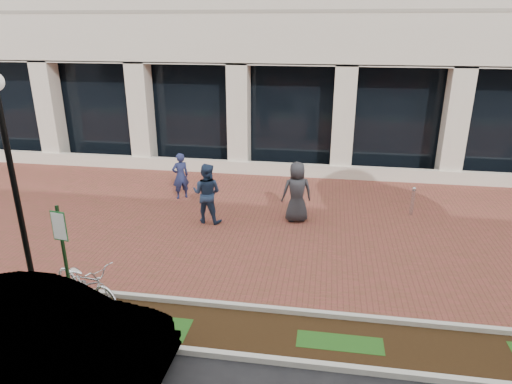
# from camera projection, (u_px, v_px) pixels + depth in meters

# --- Properties ---
(ground) EXTENTS (120.00, 120.00, 0.00)m
(ground) POSITION_uv_depth(u_px,v_px,m) (274.00, 222.00, 13.67)
(ground) COLOR black
(ground) RESTS_ON ground
(brick_plaza) EXTENTS (40.00, 9.00, 0.01)m
(brick_plaza) POSITION_uv_depth(u_px,v_px,m) (274.00, 222.00, 13.67)
(brick_plaza) COLOR brown
(brick_plaza) RESTS_ON ground
(planting_strip) EXTENTS (40.00, 1.50, 0.01)m
(planting_strip) POSITION_uv_depth(u_px,v_px,m) (241.00, 332.00, 8.81)
(planting_strip) COLOR black
(planting_strip) RESTS_ON ground
(curb_plaza_side) EXTENTS (40.00, 0.12, 0.12)m
(curb_plaza_side) POSITION_uv_depth(u_px,v_px,m) (248.00, 307.00, 9.49)
(curb_plaza_side) COLOR beige
(curb_plaza_side) RESTS_ON ground
(curb_street_side) EXTENTS (40.00, 0.12, 0.12)m
(curb_street_side) POSITION_uv_depth(u_px,v_px,m) (233.00, 356.00, 8.10)
(curb_street_side) COLOR beige
(curb_street_side) RESTS_ON ground
(parking_sign) EXTENTS (0.34, 0.07, 2.33)m
(parking_sign) POSITION_uv_depth(u_px,v_px,m) (62.00, 245.00, 9.00)
(parking_sign) COLOR #143719
(parking_sign) RESTS_ON ground
(lamppost) EXTENTS (0.36, 0.36, 4.78)m
(lamppost) POSITION_uv_depth(u_px,v_px,m) (13.00, 180.00, 9.06)
(lamppost) COLOR black
(lamppost) RESTS_ON ground
(locked_bicycle) EXTENTS (2.02, 1.41, 1.01)m
(locked_bicycle) POSITION_uv_depth(u_px,v_px,m) (86.00, 282.00, 9.56)
(locked_bicycle) COLOR silver
(locked_bicycle) RESTS_ON ground
(pedestrian_left) EXTENTS (0.69, 0.65, 1.58)m
(pedestrian_left) POSITION_uv_depth(u_px,v_px,m) (181.00, 176.00, 15.29)
(pedestrian_left) COLOR #1D244A
(pedestrian_left) RESTS_ON ground
(pedestrian_mid) EXTENTS (0.96, 0.79, 1.82)m
(pedestrian_mid) POSITION_uv_depth(u_px,v_px,m) (207.00, 193.00, 13.42)
(pedestrian_mid) COLOR #1F304E
(pedestrian_mid) RESTS_ON ground
(pedestrian_right) EXTENTS (1.03, 0.82, 1.83)m
(pedestrian_right) POSITION_uv_depth(u_px,v_px,m) (297.00, 192.00, 13.48)
(pedestrian_right) COLOR #242428
(pedestrian_right) RESTS_ON ground
(bollard) EXTENTS (0.12, 0.12, 0.93)m
(bollard) POSITION_uv_depth(u_px,v_px,m) (413.00, 201.00, 14.04)
(bollard) COLOR silver
(bollard) RESTS_ON ground
(sedan_near_curb) EXTENTS (4.36, 1.58, 1.43)m
(sedan_near_curb) POSITION_uv_depth(u_px,v_px,m) (42.00, 334.00, 7.65)
(sedan_near_curb) COLOR silver
(sedan_near_curb) RESTS_ON ground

